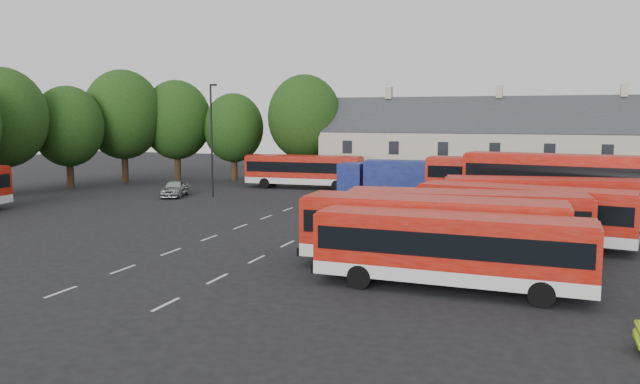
{
  "coord_description": "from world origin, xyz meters",
  "views": [
    {
      "loc": [
        18.36,
        -33.7,
        7.17
      ],
      "look_at": [
        4.68,
        4.27,
        2.2
      ],
      "focal_mm": 35.0,
      "sensor_mm": 36.0,
      "label": 1
    }
  ],
  "objects_px": {
    "bus_dd_south": "(551,184)",
    "silver_car": "(175,188)",
    "box_truck": "(387,178)",
    "lamppost": "(212,137)",
    "bus_row_a": "(451,245)"
  },
  "relations": [
    {
      "from": "silver_car",
      "to": "lamppost",
      "type": "distance_m",
      "value": 5.66
    },
    {
      "from": "bus_row_a",
      "to": "silver_car",
      "type": "xyz_separation_m",
      "value": [
        -27.3,
        21.94,
        -1.15
      ]
    },
    {
      "from": "bus_row_a",
      "to": "bus_dd_south",
      "type": "distance_m",
      "value": 19.18
    },
    {
      "from": "box_truck",
      "to": "silver_car",
      "type": "height_order",
      "value": "box_truck"
    },
    {
      "from": "bus_row_a",
      "to": "lamppost",
      "type": "xyz_separation_m",
      "value": [
        -24.01,
        22.82,
        3.37
      ]
    },
    {
      "from": "bus_dd_south",
      "to": "lamppost",
      "type": "bearing_deg",
      "value": -179.46
    },
    {
      "from": "box_truck",
      "to": "silver_car",
      "type": "bearing_deg",
      "value": -172.94
    },
    {
      "from": "bus_dd_south",
      "to": "lamppost",
      "type": "distance_m",
      "value": 28.34
    },
    {
      "from": "silver_car",
      "to": "lamppost",
      "type": "xyz_separation_m",
      "value": [
        3.29,
        0.89,
        4.52
      ]
    },
    {
      "from": "bus_dd_south",
      "to": "silver_car",
      "type": "xyz_separation_m",
      "value": [
        -31.21,
        3.17,
        -1.87
      ]
    },
    {
      "from": "lamppost",
      "to": "silver_car",
      "type": "bearing_deg",
      "value": -164.92
    },
    {
      "from": "box_truck",
      "to": "silver_car",
      "type": "xyz_separation_m",
      "value": [
        -18.48,
        -3.31,
        -1.18
      ]
    },
    {
      "from": "silver_car",
      "to": "lamppost",
      "type": "bearing_deg",
      "value": -1.86
    },
    {
      "from": "box_truck",
      "to": "lamppost",
      "type": "bearing_deg",
      "value": -174.03
    },
    {
      "from": "box_truck",
      "to": "lamppost",
      "type": "xyz_separation_m",
      "value": [
        -15.19,
        -2.43,
        3.33
      ]
    }
  ]
}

